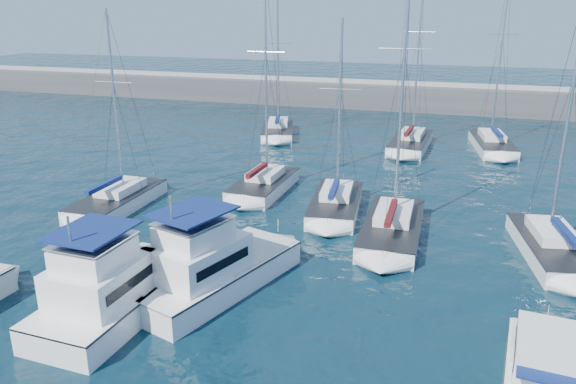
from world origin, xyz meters
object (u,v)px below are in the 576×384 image
(sailboat_mid_a, at_px, (118,200))
(sailboat_back_c, at_px, (492,144))
(motor_yacht_stbd_outer, at_px, (547,377))
(motor_yacht_stbd_inner, at_px, (210,269))
(sailboat_mid_e, at_px, (553,247))
(sailboat_mid_b, at_px, (264,184))
(sailboat_mid_d, at_px, (392,227))
(sailboat_back_b, at_px, (411,142))
(motor_yacht_port_inner, at_px, (113,291))
(sailboat_back_a, at_px, (278,130))
(sailboat_mid_c, at_px, (336,204))

(sailboat_mid_a, distance_m, sailboat_back_c, 34.07)
(motor_yacht_stbd_outer, bearing_deg, motor_yacht_stbd_inner, 170.85)
(sailboat_mid_a, xyz_separation_m, sailboat_mid_e, (26.49, 0.37, 0.02))
(sailboat_mid_b, height_order, sailboat_mid_e, sailboat_mid_b)
(sailboat_mid_d, relative_size, sailboat_back_c, 1.03)
(sailboat_mid_b, xyz_separation_m, sailboat_back_b, (8.71, 16.41, -0.01))
(motor_yacht_stbd_inner, height_order, sailboat_mid_e, sailboat_mid_e)
(sailboat_mid_a, xyz_separation_m, sailboat_back_b, (16.81, 22.42, 0.03))
(sailboat_mid_e, bearing_deg, motor_yacht_stbd_outer, -107.57)
(motor_yacht_stbd_inner, bearing_deg, sailboat_mid_d, 69.55)
(motor_yacht_port_inner, relative_size, sailboat_back_c, 0.53)
(motor_yacht_stbd_outer, xyz_separation_m, sailboat_back_b, (-7.96, 34.73, -0.41))
(motor_yacht_stbd_outer, xyz_separation_m, sailboat_mid_b, (-16.67, 18.32, -0.40))
(sailboat_back_b, bearing_deg, sailboat_mid_d, -84.36)
(sailboat_mid_d, relative_size, sailboat_back_a, 1.16)
(sailboat_mid_c, xyz_separation_m, sailboat_back_b, (2.88, 18.80, 0.03))
(sailboat_mid_c, xyz_separation_m, sailboat_mid_d, (4.04, -3.00, 0.04))
(sailboat_mid_b, bearing_deg, sailboat_mid_d, -27.26)
(sailboat_mid_a, distance_m, sailboat_mid_c, 14.39)
(sailboat_back_a, bearing_deg, sailboat_back_c, -15.29)
(motor_yacht_stbd_inner, distance_m, sailboat_mid_d, 11.76)
(sailboat_mid_a, height_order, sailboat_back_b, sailboat_back_b)
(motor_yacht_stbd_outer, bearing_deg, sailboat_back_c, 96.64)
(sailboat_mid_b, bearing_deg, motor_yacht_stbd_outer, -46.35)
(sailboat_mid_d, bearing_deg, sailboat_mid_b, 149.90)
(motor_yacht_stbd_inner, bearing_deg, sailboat_mid_c, 92.98)
(motor_yacht_stbd_outer, relative_size, sailboat_mid_c, 0.48)
(sailboat_mid_c, bearing_deg, sailboat_mid_d, -42.87)
(motor_yacht_stbd_outer, xyz_separation_m, sailboat_mid_d, (-6.79, 12.93, -0.40))
(motor_yacht_port_inner, distance_m, sailboat_mid_b, 17.84)
(sailboat_mid_a, bearing_deg, sailboat_back_b, 52.99)
(sailboat_mid_c, bearing_deg, motor_yacht_stbd_outer, -62.10)
(motor_yacht_stbd_inner, relative_size, sailboat_mid_b, 0.62)
(motor_yacht_port_inner, relative_size, sailboat_back_b, 0.52)
(sailboat_mid_a, relative_size, sailboat_mid_e, 0.85)
(sailboat_mid_a, height_order, sailboat_mid_b, sailboat_mid_b)
(motor_yacht_stbd_outer, xyz_separation_m, sailboat_back_c, (-0.68, 36.42, -0.41))
(sailboat_mid_c, bearing_deg, motor_yacht_stbd_inner, -110.99)
(sailboat_back_a, bearing_deg, sailboat_mid_c, -78.21)
(sailboat_mid_a, xyz_separation_m, sailboat_mid_c, (13.93, 3.61, -0.00))
(sailboat_mid_c, xyz_separation_m, sailboat_back_a, (-10.69, 20.19, 0.02))
(motor_yacht_port_inner, distance_m, sailboat_back_c, 39.51)
(motor_yacht_stbd_inner, distance_m, sailboat_mid_a, 13.78)
(sailboat_back_c, bearing_deg, sailboat_back_a, 172.06)
(sailboat_back_c, bearing_deg, sailboat_mid_e, -92.98)
(sailboat_mid_e, bearing_deg, sailboat_back_a, 124.94)
(motor_yacht_stbd_inner, height_order, sailboat_back_b, sailboat_back_b)
(sailboat_mid_b, relative_size, sailboat_mid_c, 1.26)
(motor_yacht_port_inner, bearing_deg, motor_yacht_stbd_outer, 1.07)
(sailboat_mid_e, relative_size, sailboat_back_a, 1.04)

